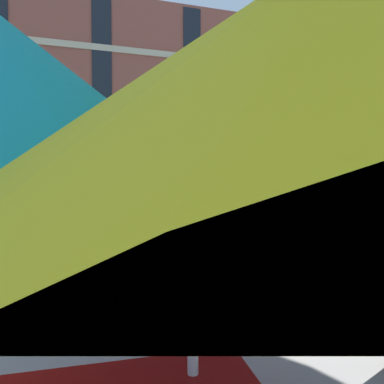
% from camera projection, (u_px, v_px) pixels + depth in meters
% --- Properties ---
extents(ground_plane, '(120.00, 120.00, 0.00)m').
position_uv_depth(ground_plane, '(103.00, 240.00, 10.34)').
color(ground_plane, '#2D3033').
extents(sidewalk_far, '(56.00, 3.60, 0.12)m').
position_uv_depth(sidewalk_far, '(103.00, 216.00, 16.90)').
color(sidewalk_far, '#9E998E').
rests_on(sidewalk_far, ground).
extents(apartment_building, '(37.73, 12.08, 12.80)m').
position_uv_depth(apartment_building, '(102.00, 122.00, 24.62)').
color(apartment_building, '#934C3D').
rests_on(apartment_building, ground).
extents(pickup_gray, '(5.10, 2.12, 2.20)m').
position_uv_depth(pickup_gray, '(88.00, 201.00, 13.73)').
color(pickup_gray, slate).
rests_on(pickup_gray, ground).
extents(sedan_blue, '(4.40, 1.98, 1.78)m').
position_uv_depth(sedan_blue, '(246.00, 201.00, 15.64)').
color(sedan_blue, navy).
rests_on(sedan_blue, ground).
extents(pickup_silver, '(5.10, 2.12, 2.20)m').
position_uv_depth(pickup_silver, '(370.00, 197.00, 17.56)').
color(pickup_silver, '#A8AAB2').
rests_on(pickup_silver, ground).
extents(street_tree_middle, '(2.48, 2.35, 4.28)m').
position_uv_depth(street_tree_middle, '(142.00, 158.00, 17.19)').
color(street_tree_middle, '#4C3823').
rests_on(street_tree_middle, ground).
extents(patio_umbrella, '(3.63, 3.63, 2.37)m').
position_uv_depth(patio_umbrella, '(193.00, 142.00, 1.74)').
color(patio_umbrella, silver).
rests_on(patio_umbrella, ground).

